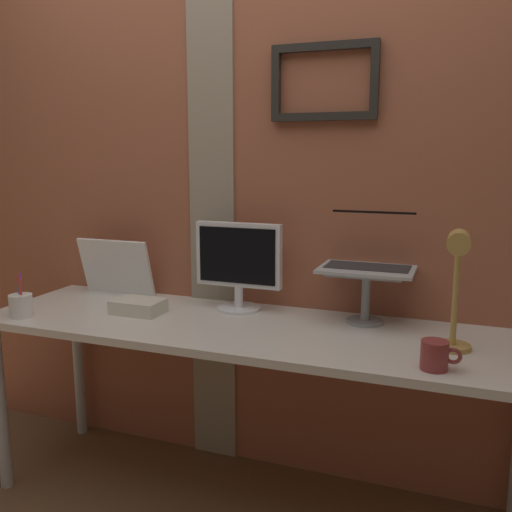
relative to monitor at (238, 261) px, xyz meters
name	(u,v)px	position (x,y,z in m)	size (l,w,h in m)	color
ground_plane	(210,509)	(-0.01, -0.28, -0.95)	(6.00, 6.00, 0.00)	brown
brick_wall_back	(252,164)	(-0.01, 0.18, 0.39)	(3.18, 0.15, 2.68)	#9E563D
desk	(247,343)	(0.11, -0.19, -0.28)	(2.11, 0.62, 0.74)	silver
monitor	(238,261)	(0.00, 0.00, 0.00)	(0.37, 0.18, 0.36)	white
laptop_stand	(366,288)	(0.52, 0.00, -0.07)	(0.28, 0.22, 0.20)	gray
laptop	(370,252)	(0.52, 0.07, 0.06)	(0.35, 0.29, 0.23)	#ADB2B7
whiteboard_panel	(116,267)	(-0.62, 0.04, -0.08)	(0.36, 0.02, 0.27)	white
desk_lamp	(457,277)	(0.85, -0.24, 0.05)	(0.12, 0.20, 0.41)	tan
pen_cup	(21,305)	(-0.77, -0.40, -0.16)	(0.09, 0.09, 0.17)	white
coffee_mug	(435,355)	(0.80, -0.40, -0.16)	(0.12, 0.08, 0.09)	maroon
paper_clutter_stack	(138,306)	(-0.37, -0.19, -0.18)	(0.20, 0.14, 0.06)	silver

